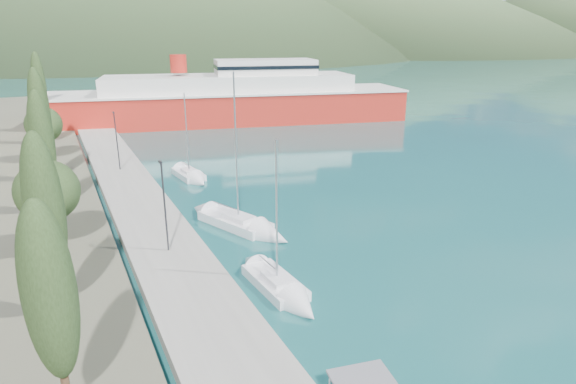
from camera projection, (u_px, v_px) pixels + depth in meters
ground at (110, 91)px, 126.45m from camera, size 1400.00×1400.00×0.00m
quay at (137, 201)px, 42.56m from camera, size 5.00×88.00×0.80m
tree_row at (43, 136)px, 42.59m from camera, size 4.05×63.92×11.39m
lamp_posts at (165, 205)px, 30.80m from camera, size 0.15×45.83×6.06m
sailboat_near at (289, 295)px, 27.53m from camera, size 2.50×7.01×9.90m
sailboat_mid at (254, 229)px, 36.72m from camera, size 5.47×9.16×12.85m
sailboat_far at (194, 178)px, 49.65m from camera, size 2.81×6.77×9.67m
ferry at (232, 101)px, 81.67m from camera, size 60.87×25.80×11.83m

